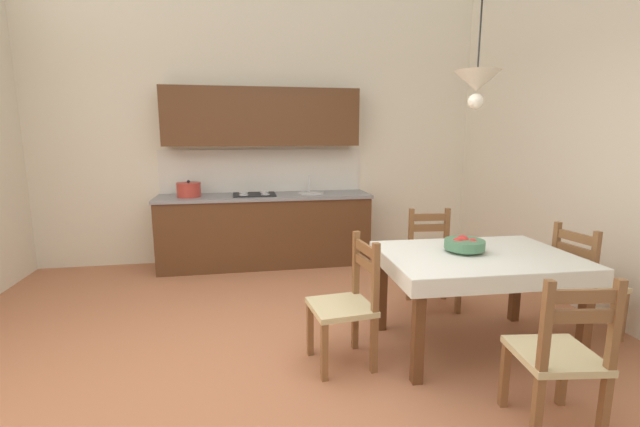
{
  "coord_description": "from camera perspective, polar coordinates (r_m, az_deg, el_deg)",
  "views": [
    {
      "loc": [
        -0.32,
        -2.73,
        1.63
      ],
      "look_at": [
        0.24,
        0.21,
        1.08
      ],
      "focal_mm": 24.06,
      "sensor_mm": 36.0,
      "label": 1
    }
  ],
  "objects": [
    {
      "name": "ground_plane",
      "position": [
        3.22,
        -3.66,
        -21.08
      ],
      "size": [
        6.23,
        6.43,
        0.1
      ],
      "primitive_type": "cube",
      "color": "#B7704C"
    },
    {
      "name": "wall_back",
      "position": [
        5.73,
        -7.64,
        14.07
      ],
      "size": [
        6.23,
        0.12,
        4.02
      ],
      "primitive_type": "cube",
      "color": "silver",
      "rests_on": "ground_plane"
    },
    {
      "name": "kitchen_cabinetry",
      "position": [
        5.44,
        -7.42,
        2.09
      ],
      "size": [
        2.62,
        0.63,
        2.2
      ],
      "color": "#56331C",
      "rests_on": "ground_plane"
    },
    {
      "name": "dining_table",
      "position": [
        3.48,
        20.1,
        -6.98
      ],
      "size": [
        1.44,
        1.05,
        0.75
      ],
      "color": "brown",
      "rests_on": "ground_plane"
    },
    {
      "name": "dining_chair_tv_side",
      "position": [
        3.13,
        3.55,
        -12.02
      ],
      "size": [
        0.46,
        0.46,
        0.93
      ],
      "color": "#D1BC89",
      "rests_on": "ground_plane"
    },
    {
      "name": "dining_chair_kitchen_side",
      "position": [
        4.28,
        14.72,
        -6.12
      ],
      "size": [
        0.46,
        0.46,
        0.93
      ],
      "color": "#D1BC89",
      "rests_on": "ground_plane"
    },
    {
      "name": "dining_chair_camera_side",
      "position": [
        2.79,
        29.23,
        -16.29
      ],
      "size": [
        0.47,
        0.47,
        0.93
      ],
      "color": "#D1BC89",
      "rests_on": "ground_plane"
    },
    {
      "name": "dining_chair_window_side",
      "position": [
        4.12,
        31.68,
        -8.01
      ],
      "size": [
        0.47,
        0.47,
        0.93
      ],
      "color": "#D1BC89",
      "rests_on": "ground_plane"
    },
    {
      "name": "fruit_bowl",
      "position": [
        3.45,
        18.63,
        -3.92
      ],
      "size": [
        0.3,
        0.3,
        0.12
      ],
      "color": "#4C7F5B",
      "rests_on": "dining_table"
    },
    {
      "name": "pendant_lamp",
      "position": [
        3.33,
        20.14,
        16.06
      ],
      "size": [
        0.32,
        0.32,
        0.8
      ],
      "color": "black"
    }
  ]
}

